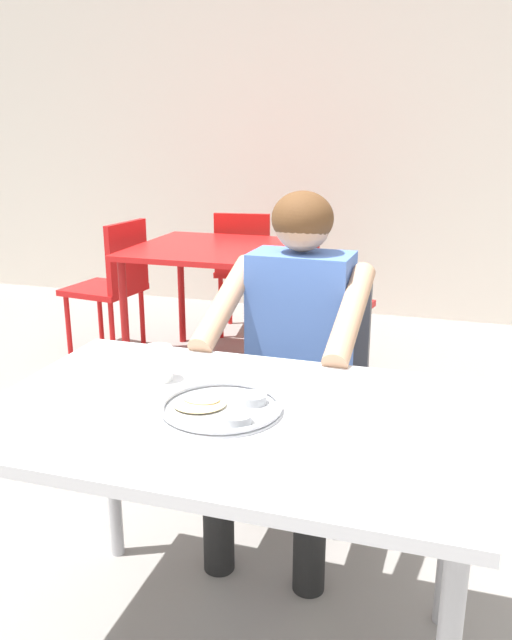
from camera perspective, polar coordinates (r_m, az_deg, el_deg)
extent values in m
cube|color=silver|center=(4.95, 12.33, 19.96)|extent=(12.00, 0.12, 3.40)
cube|color=silver|center=(1.55, -2.29, -8.45)|extent=(1.17, 0.76, 0.03)
cylinder|color=#B2B2B7|center=(2.18, -12.66, -11.90)|extent=(0.04, 0.04, 0.71)
cylinder|color=#B2B2B7|center=(1.94, 16.78, -16.16)|extent=(0.04, 0.04, 0.71)
cylinder|color=#B7BABF|center=(1.53, -3.27, -7.99)|extent=(0.29, 0.29, 0.01)
torus|color=#B7BABF|center=(1.53, -3.27, -7.62)|extent=(0.29, 0.29, 0.01)
cylinder|color=#B2B5BA|center=(1.46, -1.65, -8.73)|extent=(0.06, 0.06, 0.02)
cylinder|color=#9E4714|center=(1.46, -1.65, -8.58)|extent=(0.05, 0.05, 0.01)
cylinder|color=#B2B5BA|center=(1.56, -0.25, -6.99)|extent=(0.06, 0.06, 0.02)
cylinder|color=#B77F23|center=(1.56, -0.25, -6.84)|extent=(0.05, 0.05, 0.01)
ellipsoid|color=#E5C689|center=(1.55, -5.05, -7.44)|extent=(0.16, 0.15, 0.01)
ellipsoid|color=#E0BA83|center=(1.56, -4.82, -6.95)|extent=(0.09, 0.07, 0.01)
cylinder|color=white|center=(1.72, -8.67, -3.82)|extent=(0.08, 0.08, 0.09)
cylinder|color=#593319|center=(1.71, -8.71, -2.96)|extent=(0.07, 0.07, 0.02)
cube|color=#3F3F44|center=(2.37, 4.09, -6.83)|extent=(0.44, 0.43, 0.04)
cube|color=#3F3F44|center=(2.46, 5.38, -0.07)|extent=(0.41, 0.05, 0.44)
cylinder|color=#3F3F44|center=(2.29, 7.20, -14.21)|extent=(0.03, 0.03, 0.42)
cylinder|color=#3F3F44|center=(2.37, -1.29, -12.90)|extent=(0.03, 0.03, 0.42)
cylinder|color=#3F3F44|center=(2.58, 8.79, -10.56)|extent=(0.03, 0.03, 0.42)
cylinder|color=#3F3F44|center=(2.65, 1.26, -9.54)|extent=(0.03, 0.03, 0.42)
cylinder|color=black|center=(2.05, 4.79, -17.58)|extent=(0.10, 0.10, 0.46)
cylinder|color=black|center=(2.09, 6.36, -8.47)|extent=(0.13, 0.40, 0.12)
cylinder|color=black|center=(2.13, -3.36, -16.12)|extent=(0.10, 0.10, 0.46)
cylinder|color=black|center=(2.17, -1.45, -7.41)|extent=(0.13, 0.40, 0.12)
cube|color=#4C72C6|center=(2.22, 3.95, -0.20)|extent=(0.35, 0.21, 0.48)
cylinder|color=tan|center=(1.98, 8.36, 0.50)|extent=(0.09, 0.46, 0.25)
cylinder|color=tan|center=(2.09, -2.74, 1.52)|extent=(0.09, 0.46, 0.25)
sphere|color=tan|center=(2.14, 4.13, 8.57)|extent=(0.19, 0.19, 0.19)
ellipsoid|color=brown|center=(2.14, 4.14, 8.95)|extent=(0.21, 0.20, 0.18)
cube|color=red|center=(3.72, -3.86, 6.30)|extent=(0.87, 0.89, 0.03)
cylinder|color=#A31414|center=(3.62, -11.53, -0.26)|extent=(0.04, 0.04, 0.70)
cylinder|color=#A31414|center=(3.33, -0.07, -1.38)|extent=(0.04, 0.04, 0.70)
cylinder|color=#A31414|center=(4.28, -6.63, 2.60)|extent=(0.04, 0.04, 0.70)
cylinder|color=#A31414|center=(4.04, 3.20, 1.84)|extent=(0.04, 0.04, 0.70)
cube|color=red|center=(4.14, -13.33, 2.65)|extent=(0.46, 0.45, 0.04)
cube|color=red|center=(3.98, -11.34, 5.53)|extent=(0.08, 0.38, 0.41)
cylinder|color=red|center=(4.18, -16.27, -0.49)|extent=(0.03, 0.03, 0.40)
cylinder|color=red|center=(4.42, -13.62, 0.59)|extent=(0.03, 0.03, 0.40)
cylinder|color=red|center=(3.98, -12.60, -1.10)|extent=(0.03, 0.03, 0.40)
cylinder|color=red|center=(4.22, -10.03, 0.07)|extent=(0.03, 0.03, 0.40)
cube|color=red|center=(3.61, 6.69, 1.20)|extent=(0.46, 0.46, 0.04)
cube|color=red|center=(3.63, 4.20, 4.62)|extent=(0.11, 0.37, 0.37)
cylinder|color=red|center=(3.76, 9.62, -1.85)|extent=(0.03, 0.03, 0.41)
cylinder|color=red|center=(3.48, 7.91, -3.26)|extent=(0.03, 0.03, 0.41)
cylinder|color=red|center=(3.86, 5.36, -1.18)|extent=(0.03, 0.03, 0.41)
cylinder|color=red|center=(3.60, 3.38, -2.49)|extent=(0.03, 0.03, 0.41)
cube|color=red|center=(4.45, -0.82, 4.43)|extent=(0.44, 0.46, 0.04)
cube|color=red|center=(4.23, -1.25, 6.75)|extent=(0.37, 0.09, 0.39)
cylinder|color=red|center=(4.69, -2.32, 2.16)|extent=(0.03, 0.03, 0.42)
cylinder|color=red|center=(4.64, 1.38, 2.03)|extent=(0.03, 0.03, 0.42)
cylinder|color=red|center=(4.38, -3.12, 1.10)|extent=(0.03, 0.03, 0.42)
cylinder|color=red|center=(4.33, 0.83, 0.94)|extent=(0.03, 0.03, 0.42)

